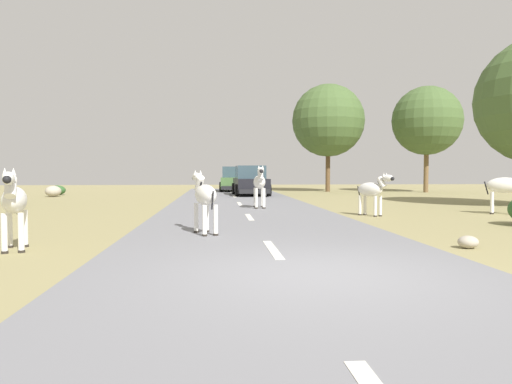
{
  "coord_description": "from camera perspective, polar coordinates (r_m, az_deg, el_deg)",
  "views": [
    {
      "loc": [
        -1.45,
        -6.32,
        1.45
      ],
      "look_at": [
        -0.07,
        9.87,
        0.74
      ],
      "focal_mm": 33.01,
      "sensor_mm": 36.0,
      "label": 1
    }
  ],
  "objects": [
    {
      "name": "tree_2",
      "position": [
        34.85,
        20.0,
        8.11
      ],
      "size": [
        4.74,
        4.74,
        7.32
      ],
      "color": "brown",
      "rests_on": "ground_plane"
    },
    {
      "name": "car_1",
      "position": [
        33.55,
        -2.63,
        1.48
      ],
      "size": [
        2.18,
        4.42,
        1.74
      ],
      "rotation": [
        0.0,
        0.0,
        3.09
      ],
      "color": "#476B38",
      "rests_on": "road"
    },
    {
      "name": "lane_markings",
      "position": [
        5.6,
        5.82,
        -11.96
      ],
      "size": [
        0.16,
        56.0,
        0.01
      ],
      "color": "silver",
      "rests_on": "road"
    },
    {
      "name": "road",
      "position": [
        6.56,
        4.18,
        -10.04
      ],
      "size": [
        6.0,
        64.0,
        0.05
      ],
      "primitive_type": "cube",
      "color": "slate",
      "rests_on": "ground_plane"
    },
    {
      "name": "zebra_4",
      "position": [
        9.61,
        -27.28,
        -1.03
      ],
      "size": [
        0.71,
        1.57,
        1.51
      ],
      "rotation": [
        0.0,
        0.0,
        3.42
      ],
      "color": "silver",
      "rests_on": "ground_plane"
    },
    {
      "name": "zebra_1",
      "position": [
        15.72,
        13.91,
        0.22
      ],
      "size": [
        0.96,
        1.35,
        1.41
      ],
      "rotation": [
        0.0,
        0.0,
        3.69
      ],
      "color": "silver",
      "rests_on": "ground_plane"
    },
    {
      "name": "ground_plane",
      "position": [
        6.65,
        7.96,
        -10.11
      ],
      "size": [
        90.0,
        90.0,
        0.0
      ],
      "primitive_type": "plane",
      "color": "#8E8456"
    },
    {
      "name": "rock_2",
      "position": [
        29.28,
        -23.36,
        0.09
      ],
      "size": [
        0.88,
        0.88,
        0.63
      ],
      "primitive_type": "ellipsoid",
      "color": "#A89E8C",
      "rests_on": "ground_plane"
    },
    {
      "name": "zebra_2",
      "position": [
        17.93,
        28.21,
        0.65
      ],
      "size": [
        1.51,
        1.17,
        1.61
      ],
      "rotation": [
        0.0,
        0.0,
        4.11
      ],
      "color": "silver",
      "rests_on": "ground_plane"
    },
    {
      "name": "car_0",
      "position": [
        27.82,
        -0.67,
        1.27
      ],
      "size": [
        2.12,
        4.39,
        1.74
      ],
      "rotation": [
        0.0,
        0.0,
        3.17
      ],
      "color": "black",
      "rests_on": "road"
    },
    {
      "name": "zebra_0",
      "position": [
        17.91,
        0.44,
        1.13
      ],
      "size": [
        0.47,
        1.73,
        1.62
      ],
      "rotation": [
        0.0,
        0.0,
        3.12
      ],
      "color": "silver",
      "rests_on": "road"
    },
    {
      "name": "rock_1",
      "position": [
        9.76,
        24.32,
        -5.54
      ],
      "size": [
        0.38,
        0.36,
        0.24
      ],
      "primitive_type": "ellipsoid",
      "color": "#A89E8C",
      "rests_on": "ground_plane"
    },
    {
      "name": "zebra_3",
      "position": [
        10.61,
        -6.26,
        -0.45
      ],
      "size": [
        0.72,
        1.47,
        1.43
      ],
      "rotation": [
        0.0,
        0.0,
        0.32
      ],
      "color": "silver",
      "rests_on": "road"
    },
    {
      "name": "tree_1",
      "position": [
        34.28,
        8.74,
        8.55
      ],
      "size": [
        5.15,
        5.15,
        7.65
      ],
      "color": "brown",
      "rests_on": "ground_plane"
    },
    {
      "name": "bush_0",
      "position": [
        31.35,
        -22.94,
        0.2
      ],
      "size": [
        0.99,
        0.89,
        0.59
      ],
      "primitive_type": "ellipsoid",
      "color": "#2D5628",
      "rests_on": "ground_plane"
    }
  ]
}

